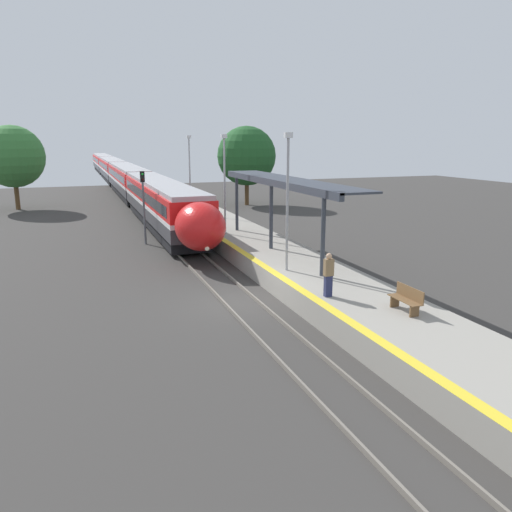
{
  "coord_description": "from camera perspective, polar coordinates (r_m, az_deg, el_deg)",
  "views": [
    {
      "loc": [
        -6.41,
        -19.4,
        6.87
      ],
      "look_at": [
        0.6,
        -0.35,
        2.1
      ],
      "focal_mm": 35.0,
      "sensor_mm": 36.0,
      "label": 1
    }
  ],
  "objects": [
    {
      "name": "background_tree_right",
      "position": [
        53.19,
        -1.07,
        11.36
      ],
      "size": [
        6.15,
        6.15,
        8.22
      ],
      "color": "brown",
      "rests_on": "ground_plane"
    },
    {
      "name": "lamppost_near",
      "position": [
        22.46,
        3.62,
        7.04
      ],
      "size": [
        0.36,
        0.2,
        6.19
      ],
      "color": "#9E9EA3",
      "rests_on": "platform_right"
    },
    {
      "name": "railway_signal",
      "position": [
        33.79,
        -12.73,
        6.2
      ],
      "size": [
        0.28,
        0.28,
        4.84
      ],
      "color": "#59595E",
      "rests_on": "ground_plane"
    },
    {
      "name": "rail_right",
      "position": [
        21.76,
        -0.02,
        -4.97
      ],
      "size": [
        0.08,
        90.0,
        0.15
      ],
      "primitive_type": "cube",
      "color": "slate",
      "rests_on": "ground_plane"
    },
    {
      "name": "lamppost_far",
      "position": [
        41.06,
        -7.59,
        9.75
      ],
      "size": [
        0.36,
        0.2,
        6.19
      ],
      "color": "#9E9EA3",
      "rests_on": "platform_right"
    },
    {
      "name": "background_tree_left",
      "position": [
        55.05,
        -26.05,
        10.17
      ],
      "size": [
        6.04,
        6.04,
        8.23
      ],
      "color": "brown",
      "rests_on": "ground_plane"
    },
    {
      "name": "station_canopy",
      "position": [
        27.32,
        2.89,
        8.25
      ],
      "size": [
        2.02,
        15.11,
        3.81
      ],
      "color": "#333842",
      "rests_on": "platform_right"
    },
    {
      "name": "platform_bench",
      "position": [
        18.26,
        16.85,
        -4.69
      ],
      "size": [
        0.44,
        1.48,
        0.89
      ],
      "color": "brown",
      "rests_on": "platform_right"
    },
    {
      "name": "rail_left",
      "position": [
        21.33,
        -3.67,
        -5.38
      ],
      "size": [
        0.08,
        90.0,
        0.15
      ],
      "primitive_type": "cube",
      "color": "slate",
      "rests_on": "ground_plane"
    },
    {
      "name": "lamppost_mid",
      "position": [
        31.62,
        -3.61,
        8.83
      ],
      "size": [
        0.36,
        0.2,
        6.19
      ],
      "color": "#9E9EA3",
      "rests_on": "platform_right"
    },
    {
      "name": "person_waiting",
      "position": [
        19.2,
        8.28,
        -2.07
      ],
      "size": [
        0.36,
        0.22,
        1.71
      ],
      "color": "navy",
      "rests_on": "platform_right"
    },
    {
      "name": "ground_plane",
      "position": [
        21.56,
        -1.82,
        -5.36
      ],
      "size": [
        120.0,
        120.0,
        0.0
      ],
      "primitive_type": "plane",
      "color": "#383533"
    },
    {
      "name": "platform_right",
      "position": [
        22.8,
        7.09,
        -3.14
      ],
      "size": [
        4.02,
        64.0,
        0.97
      ],
      "color": "gray",
      "rests_on": "ground_plane"
    },
    {
      "name": "train",
      "position": [
        73.23,
        -15.33,
        9.06
      ],
      "size": [
        2.87,
        96.64,
        3.73
      ],
      "color": "black",
      "rests_on": "ground_plane"
    }
  ]
}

